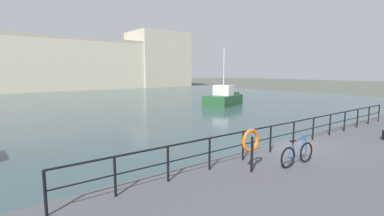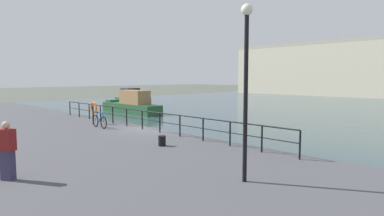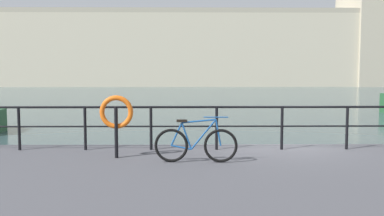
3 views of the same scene
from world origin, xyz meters
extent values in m
plane|color=#4C5147|center=(0.00, 0.00, 0.00)|extent=(240.00, 240.00, 0.00)
cube|color=#33474C|center=(0.00, 30.20, 0.01)|extent=(80.00, 60.00, 0.01)
cube|color=#C1B79E|center=(0.00, 59.13, 5.27)|extent=(72.78, 10.49, 10.55)
cube|color=#A49C86|center=(0.00, 54.18, 10.90)|extent=(72.78, 0.60, 0.70)
cylinder|color=black|center=(-6.57, -0.75, 1.43)|extent=(0.07, 0.07, 1.05)
cylinder|color=black|center=(-4.97, -0.75, 1.43)|extent=(0.07, 0.07, 1.05)
cylinder|color=black|center=(-3.36, -0.75, 1.43)|extent=(0.07, 0.07, 1.05)
cylinder|color=black|center=(-1.76, -0.75, 1.43)|extent=(0.07, 0.07, 1.05)
cylinder|color=black|center=(-0.15, -0.75, 1.43)|extent=(0.07, 0.07, 1.05)
cylinder|color=black|center=(1.45, -0.75, 1.43)|extent=(0.07, 0.07, 1.05)
cylinder|color=black|center=(-0.15, -0.75, 1.96)|extent=(19.26, 0.06, 0.06)
cylinder|color=black|center=(-0.15, -0.75, 1.49)|extent=(19.26, 0.04, 0.04)
torus|color=black|center=(-1.77, -2.27, 1.27)|extent=(0.72, 0.09, 0.72)
torus|color=black|center=(-2.82, -2.23, 1.27)|extent=(0.72, 0.09, 0.72)
cylinder|color=#194C8C|center=(-2.14, -2.26, 1.51)|extent=(0.55, 0.06, 0.66)
cylinder|color=#194C8C|center=(-2.50, -2.24, 1.47)|extent=(0.24, 0.05, 0.58)
cylinder|color=#194C8C|center=(-2.24, -2.25, 1.79)|extent=(0.72, 0.07, 0.11)
cylinder|color=#194C8C|center=(-2.61, -2.24, 1.23)|extent=(0.43, 0.05, 0.12)
cylinder|color=#194C8C|center=(-2.71, -2.23, 1.51)|extent=(0.26, 0.05, 0.51)
cylinder|color=#194C8C|center=(-1.82, -2.27, 1.55)|extent=(0.14, 0.04, 0.57)
cube|color=black|center=(-2.60, -2.24, 1.80)|extent=(0.22, 0.10, 0.05)
cylinder|color=#194C8C|center=(-1.88, -2.27, 1.88)|extent=(0.52, 0.05, 0.02)
cylinder|color=black|center=(-4.06, -1.74, 1.48)|extent=(0.08, 0.08, 1.15)
torus|color=orange|center=(-4.06, -1.68, 1.93)|extent=(0.75, 0.11, 0.75)
camera|label=1|loc=(-10.83, -7.34, 4.10)|focal=26.21mm
camera|label=2|loc=(15.14, -11.51, 3.83)|focal=30.82mm
camera|label=3|loc=(-2.51, -11.91, 2.94)|focal=43.06mm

